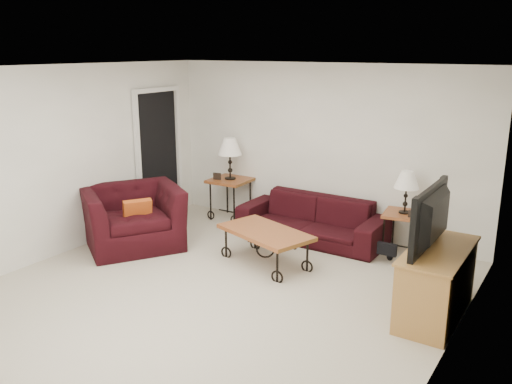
# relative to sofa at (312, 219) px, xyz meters

# --- Properties ---
(ground) EXTENTS (5.00, 5.00, 0.00)m
(ground) POSITION_rel_sofa_xyz_m (-0.11, -2.02, -0.31)
(ground) COLOR beige
(ground) RESTS_ON ground
(wall_back) EXTENTS (5.00, 0.02, 2.50)m
(wall_back) POSITION_rel_sofa_xyz_m (-0.11, 0.48, 0.94)
(wall_back) COLOR white
(wall_back) RESTS_ON ground
(wall_front) EXTENTS (5.00, 0.02, 2.50)m
(wall_front) POSITION_rel_sofa_xyz_m (-0.11, -4.52, 0.94)
(wall_front) COLOR white
(wall_front) RESTS_ON ground
(wall_left) EXTENTS (0.02, 5.00, 2.50)m
(wall_left) POSITION_rel_sofa_xyz_m (-2.61, -2.02, 0.94)
(wall_left) COLOR white
(wall_left) RESTS_ON ground
(wall_right) EXTENTS (0.02, 5.00, 2.50)m
(wall_right) POSITION_rel_sofa_xyz_m (2.39, -2.02, 0.94)
(wall_right) COLOR white
(wall_right) RESTS_ON ground
(ceiling) EXTENTS (5.00, 5.00, 0.00)m
(ceiling) POSITION_rel_sofa_xyz_m (-0.11, -2.02, 2.19)
(ceiling) COLOR white
(ceiling) RESTS_ON wall_back
(doorway) EXTENTS (0.08, 0.94, 2.04)m
(doorway) POSITION_rel_sofa_xyz_m (-2.58, -0.37, 0.71)
(doorway) COLOR black
(doorway) RESTS_ON ground
(sofa) EXTENTS (2.12, 0.83, 0.62)m
(sofa) POSITION_rel_sofa_xyz_m (0.00, 0.00, 0.00)
(sofa) COLOR black
(sofa) RESTS_ON ground
(side_table_left) EXTENTS (0.63, 0.63, 0.66)m
(side_table_left) POSITION_rel_sofa_xyz_m (-1.56, 0.18, 0.02)
(side_table_left) COLOR #974226
(side_table_left) RESTS_ON ground
(side_table_right) EXTENTS (0.60, 0.60, 0.57)m
(side_table_right) POSITION_rel_sofa_xyz_m (1.28, 0.18, -0.02)
(side_table_right) COLOR #974226
(side_table_right) RESTS_ON ground
(lamp_left) EXTENTS (0.39, 0.39, 0.66)m
(lamp_left) POSITION_rel_sofa_xyz_m (-1.56, 0.18, 0.68)
(lamp_left) COLOR black
(lamp_left) RESTS_ON side_table_left
(lamp_right) EXTENTS (0.37, 0.37, 0.57)m
(lamp_right) POSITION_rel_sofa_xyz_m (1.28, 0.18, 0.55)
(lamp_right) COLOR black
(lamp_right) RESTS_ON side_table_right
(photo_frame_left) EXTENTS (0.13, 0.05, 0.11)m
(photo_frame_left) POSITION_rel_sofa_xyz_m (-1.71, 0.03, 0.41)
(photo_frame_left) COLOR black
(photo_frame_left) RESTS_ON side_table_left
(photo_frame_right) EXTENTS (0.12, 0.02, 0.10)m
(photo_frame_right) POSITION_rel_sofa_xyz_m (1.43, 0.03, 0.31)
(photo_frame_right) COLOR black
(photo_frame_right) RESTS_ON side_table_right
(coffee_table) EXTENTS (1.36, 1.00, 0.46)m
(coffee_table) POSITION_rel_sofa_xyz_m (-0.08, -1.14, -0.08)
(coffee_table) COLOR #974226
(coffee_table) RESTS_ON ground
(armchair) EXTENTS (1.65, 1.70, 0.84)m
(armchair) POSITION_rel_sofa_xyz_m (-1.98, -1.58, 0.11)
(armchair) COLOR black
(armchair) RESTS_ON ground
(throw_pillow) EXTENTS (0.29, 0.37, 0.38)m
(throw_pillow) POSITION_rel_sofa_xyz_m (-1.83, -1.63, 0.21)
(throw_pillow) COLOR #C26518
(throw_pillow) RESTS_ON armchair
(tv_stand) EXTENTS (0.51, 1.24, 0.74)m
(tv_stand) POSITION_rel_sofa_xyz_m (2.12, -1.37, 0.06)
(tv_stand) COLOR #A46E3D
(tv_stand) RESTS_ON ground
(television) EXTENTS (0.15, 1.11, 0.64)m
(television) POSITION_rel_sofa_xyz_m (2.10, -1.37, 0.75)
(television) COLOR black
(television) RESTS_ON tv_stand
(backpack) EXTENTS (0.46, 0.41, 0.49)m
(backpack) POSITION_rel_sofa_xyz_m (1.23, -0.16, -0.06)
(backpack) COLOR black
(backpack) RESTS_ON ground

